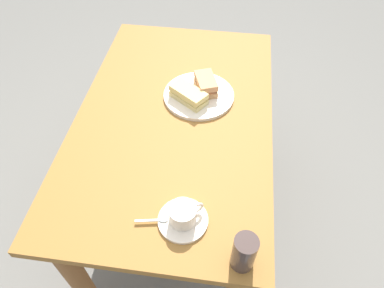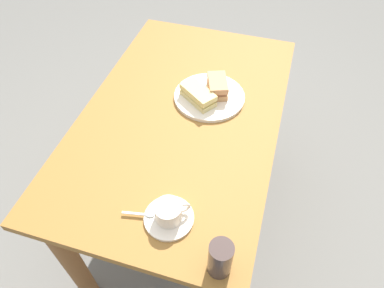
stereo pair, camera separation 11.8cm
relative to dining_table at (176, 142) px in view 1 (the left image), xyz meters
name	(u,v)px [view 1 (the left image)]	position (x,y,z in m)	size (l,w,h in m)	color
ground_plane	(180,215)	(0.00, 0.00, -0.60)	(6.00, 6.00, 0.00)	#67645D
dining_table	(176,142)	(0.00, 0.00, 0.00)	(1.19, 0.73, 0.76)	olive
sandwich_plate	(199,95)	(-0.11, 0.08, 0.16)	(0.28, 0.28, 0.01)	beige
sandwich_front	(206,84)	(-0.14, 0.10, 0.20)	(0.13, 0.11, 0.06)	tan
sandwich_back	(188,95)	(-0.07, 0.04, 0.20)	(0.14, 0.16, 0.05)	#D3BE76
coffee_saucer	(183,220)	(0.44, 0.10, 0.16)	(0.15, 0.15, 0.01)	beige
coffee_cup	(183,214)	(0.43, 0.10, 0.20)	(0.08, 0.10, 0.06)	beige
spoon	(157,220)	(0.45, 0.03, 0.17)	(0.03, 0.10, 0.01)	silver
drinking_glass	(244,253)	(0.54, 0.28, 0.22)	(0.06, 0.06, 0.13)	#42332F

